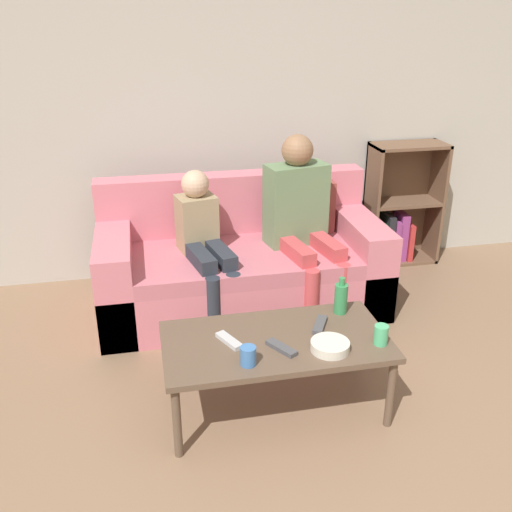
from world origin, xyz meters
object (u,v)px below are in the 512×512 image
Objects in this scene: tv_remote_1 at (229,341)px; bottle at (341,298)px; tv_remote_0 at (320,325)px; coffee_table at (276,346)px; couch at (242,265)px; person_child at (204,239)px; cup_near at (248,356)px; tv_remote_2 at (281,348)px; snack_bowl at (330,346)px; cup_far at (381,335)px; bookshelf at (397,215)px; person_adult at (301,212)px.

tv_remote_1 is 0.65m from bottle.
tv_remote_0 is 0.99× the size of tv_remote_1.
bottle is at bearing 25.40° from coffee_table.
couch is 1.10m from tv_remote_0.
person_child is 5.57× the size of tv_remote_0.
couch is 1.14m from coffee_table.
cup_near reaches higher than tv_remote_0.
couch is 1.24m from tv_remote_2.
snack_bowl is at bearing 5.21° from cup_near.
cup_far is at bearing -36.71° from tv_remote_2.
couch reaches higher than cup_far.
tv_remote_0 is 0.21m from bottle.
couch is at bearing -159.95° from bookshelf.
bookshelf is 5.48× the size of tv_remote_1.
bottle reaches higher than tv_remote_2.
bookshelf reaches higher than cup_far.
tv_remote_1 is at bearing 105.63° from cup_near.
coffee_table is 1.18m from person_adult.
tv_remote_1 is at bearing -132.89° from person_adult.
snack_bowl reaches higher than tv_remote_2.
cup_near is 0.52× the size of tv_remote_1.
bottle is at bearing 104.72° from cup_far.
tv_remote_0 is 0.29m from tv_remote_2.
snack_bowl is (0.23, -0.15, 0.06)m from coffee_table.
snack_bowl is at bearing -32.87° from coffee_table.
tv_remote_0 is (-0.17, -1.00, -0.25)m from person_adult.
person_adult is 1.40m from cup_near.
tv_remote_0 is at bearing -126.07° from bookshelf.
couch is 20.41× the size of cup_near.
person_child is at bearing -155.28° from couch.
cup_near is 0.66m from cup_far.
coffee_table is 12.13× the size of cup_near.
couch is at bearing 12.40° from person_child.
person_adult is 0.66m from person_child.
couch is at bearing 128.66° from tv_remote_0.
cup_near is 0.20m from tv_remote_2.
bottle is at bearing -10.33° from tv_remote_1.
snack_bowl is at bearing -43.62° from tv_remote_2.
person_adult reaches higher than tv_remote_1.
person_child reaches higher than snack_bowl.
couch is at bearing 157.75° from person_adult.
person_child is (-0.64, -0.05, -0.12)m from person_adult.
snack_bowl is at bearing -123.06° from bookshelf.
cup_near is 0.53× the size of tv_remote_0.
bookshelf is at bearing 8.51° from person_child.
bottle is (0.36, -0.95, 0.21)m from couch.
bookshelf is 5.14× the size of snack_bowl.
coffee_table is at bearing -89.91° from person_child.
bottle reaches higher than snack_bowl.
cup_near is 0.68m from bottle.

